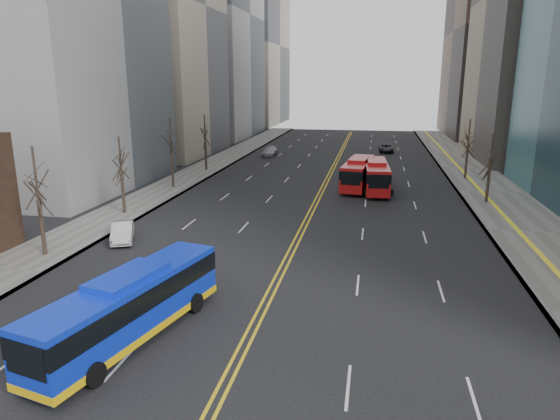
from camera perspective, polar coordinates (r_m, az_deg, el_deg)
sidewalk_right at (r=56.53m, az=22.98°, el=1.91°), size 7.00×130.00×0.15m
sidewalk_left at (r=59.31m, az=-11.06°, el=3.36°), size 5.00×130.00×0.15m
centerline at (r=65.22m, az=5.93°, el=4.50°), size 0.55×100.00×0.01m
street_trees at (r=45.76m, az=-5.21°, el=6.38°), size 35.20×47.20×7.60m
blue_bus at (r=23.63m, az=-16.78°, el=-10.36°), size 4.75×11.12×3.19m
red_bus_near at (r=53.70m, az=10.92°, el=4.09°), size 3.00×10.26×3.24m
red_bus_far at (r=54.83m, az=8.91°, el=4.39°), size 3.44×10.37×3.25m
car_white at (r=38.13m, az=-17.57°, el=-2.40°), size 3.00×4.37×1.37m
car_dark_mid at (r=53.15m, az=11.54°, el=2.62°), size 2.67×3.86×1.22m
car_silver at (r=77.52m, az=-1.22°, el=6.71°), size 2.00×4.85×1.41m
car_dark_far at (r=83.36m, az=12.04°, el=6.92°), size 2.42×4.80×1.30m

